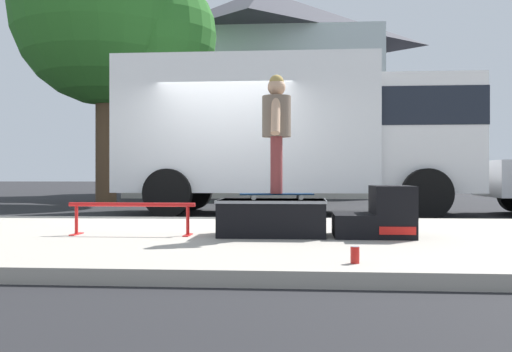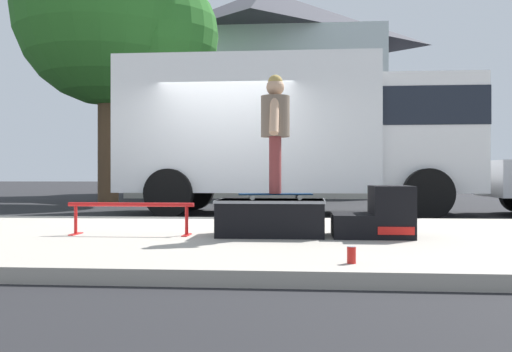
# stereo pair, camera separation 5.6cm
# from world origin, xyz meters

# --- Properties ---
(ground_plane) EXTENTS (140.00, 140.00, 0.00)m
(ground_plane) POSITION_xyz_m (0.00, 0.00, 0.00)
(ground_plane) COLOR black
(sidewalk_slab) EXTENTS (50.00, 5.00, 0.12)m
(sidewalk_slab) POSITION_xyz_m (0.00, -3.00, 0.06)
(sidewalk_slab) COLOR #A8A093
(sidewalk_slab) RESTS_ON ground
(skate_box) EXTENTS (1.15, 0.73, 0.39)m
(skate_box) POSITION_xyz_m (1.10, -3.21, 0.33)
(skate_box) COLOR black
(skate_box) RESTS_ON sidewalk_slab
(kicker_ramp) EXTENTS (0.82, 0.73, 0.54)m
(kicker_ramp) POSITION_xyz_m (2.24, -3.21, 0.34)
(kicker_ramp) COLOR black
(kicker_ramp) RESTS_ON sidewalk_slab
(grind_rail) EXTENTS (1.40, 0.28, 0.35)m
(grind_rail) POSITION_xyz_m (-0.43, -3.28, 0.38)
(grind_rail) COLOR red
(grind_rail) RESTS_ON sidewalk_slab
(skateboard) EXTENTS (0.80, 0.31, 0.07)m
(skateboard) POSITION_xyz_m (1.15, -3.27, 0.57)
(skateboard) COLOR navy
(skateboard) RESTS_ON skate_box
(skater_kid) EXTENTS (0.31, 0.65, 1.26)m
(skater_kid) POSITION_xyz_m (1.15, -3.27, 1.32)
(skater_kid) COLOR brown
(skater_kid) RESTS_ON skateboard
(soda_can) EXTENTS (0.07, 0.07, 0.13)m
(soda_can) POSITION_xyz_m (1.80, -5.11, 0.18)
(soda_can) COLOR red
(soda_can) RESTS_ON sidewalk_slab
(box_truck) EXTENTS (6.91, 2.63, 3.05)m
(box_truck) POSITION_xyz_m (1.31, 2.20, 1.70)
(box_truck) COLOR white
(box_truck) RESTS_ON ground
(street_tree_main) EXTENTS (5.56, 5.06, 7.75)m
(street_tree_main) POSITION_xyz_m (-3.62, 5.85, 5.06)
(street_tree_main) COLOR brown
(street_tree_main) RESTS_ON ground
(house_behind) EXTENTS (9.54, 8.23, 8.40)m
(house_behind) POSITION_xyz_m (-0.26, 13.88, 4.24)
(house_behind) COLOR silver
(house_behind) RESTS_ON ground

